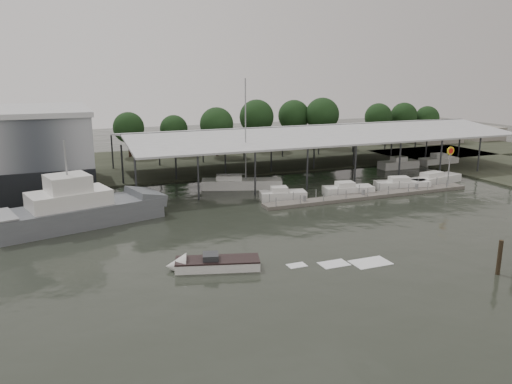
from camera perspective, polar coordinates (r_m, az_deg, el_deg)
name	(u,v)px	position (r m, az deg, el deg)	size (l,w,h in m)	color
ground	(297,236)	(46.69, 4.68, -5.08)	(200.00, 200.00, 0.00)	#262B22
land_strip_far	(185,162)	(85.15, -8.13, 3.45)	(140.00, 30.00, 0.30)	#3A3F2F
covered_boat_shed	(315,130)	(77.44, 6.72, 7.00)	(58.24, 24.00, 6.96)	silver
floating_dock	(370,195)	(62.36, 12.90, -0.39)	(28.00, 2.00, 1.40)	slate
shell_fuel_sign	(450,159)	(69.13, 21.28, 3.53)	(1.10, 0.18, 5.55)	gray
distant_commercial_buildings	(448,134)	(116.21, 21.14, 6.25)	(22.00, 8.00, 4.00)	gray
grey_trawler	(81,209)	(52.65, -19.36, -1.86)	(17.20, 9.00, 8.84)	slate
white_sailboat	(240,183)	(65.28, -1.79, 0.98)	(10.67, 5.97, 14.31)	white
speedboat_underway	(210,264)	(39.19, -5.31, -8.22)	(17.80, 6.79, 2.00)	white
moored_cruiser_0	(282,195)	(59.50, 3.03, -0.33)	(5.78, 3.38, 1.70)	white
moored_cruiser_1	(348,190)	(63.02, 10.44, 0.26)	(6.48, 3.29, 1.70)	white
moored_cruiser_2	(401,184)	(67.66, 16.29, 0.85)	(7.37, 3.86, 1.70)	white
moored_cruiser_3	(434,179)	(72.17, 19.66, 1.37)	(9.17, 3.89, 1.70)	white
horizon_tree_line	(297,119)	(98.57, 4.73, 8.34)	(68.20, 12.22, 9.95)	black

